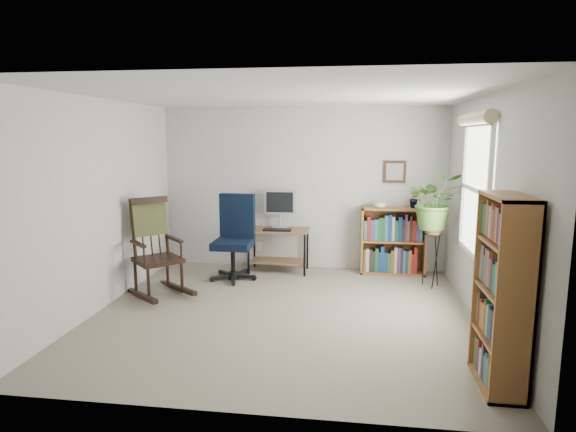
# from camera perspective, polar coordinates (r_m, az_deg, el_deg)

# --- Properties ---
(floor) EXTENTS (4.20, 4.00, 0.00)m
(floor) POSITION_cam_1_polar(r_m,az_deg,el_deg) (5.52, -0.57, -11.49)
(floor) COLOR gray
(floor) RESTS_ON ground
(ceiling) EXTENTS (4.20, 4.00, 0.00)m
(ceiling) POSITION_cam_1_polar(r_m,az_deg,el_deg) (5.18, -0.62, 14.16)
(ceiling) COLOR silver
(ceiling) RESTS_ON ground
(wall_back) EXTENTS (4.20, 0.00, 2.40)m
(wall_back) POSITION_cam_1_polar(r_m,az_deg,el_deg) (7.19, 1.73, 3.24)
(wall_back) COLOR #B9B9B4
(wall_back) RESTS_ON ground
(wall_front) EXTENTS (4.20, 0.00, 2.40)m
(wall_front) POSITION_cam_1_polar(r_m,az_deg,el_deg) (3.29, -5.69, -4.19)
(wall_front) COLOR #B9B9B4
(wall_front) RESTS_ON ground
(wall_left) EXTENTS (0.00, 4.00, 2.40)m
(wall_left) POSITION_cam_1_polar(r_m,az_deg,el_deg) (5.90, -21.22, 1.26)
(wall_left) COLOR #B9B9B4
(wall_left) RESTS_ON ground
(wall_right) EXTENTS (0.00, 4.00, 2.40)m
(wall_right) POSITION_cam_1_polar(r_m,az_deg,el_deg) (5.34, 22.32, 0.40)
(wall_right) COLOR #B9B9B4
(wall_right) RESTS_ON ground
(window) EXTENTS (0.12, 1.20, 1.50)m
(window) POSITION_cam_1_polar(r_m,az_deg,el_deg) (5.59, 21.29, 2.91)
(window) COLOR white
(window) RESTS_ON wall_right
(desk) EXTENTS (0.88, 0.49, 0.64)m
(desk) POSITION_cam_1_polar(r_m,az_deg,el_deg) (7.08, -1.13, -4.09)
(desk) COLOR brown
(desk) RESTS_ON floor
(monitor) EXTENTS (0.46, 0.16, 0.56)m
(monitor) POSITION_cam_1_polar(r_m,az_deg,el_deg) (7.11, -0.97, 0.86)
(monitor) COLOR silver
(monitor) RESTS_ON desk
(keyboard) EXTENTS (0.40, 0.15, 0.02)m
(keyboard) POSITION_cam_1_polar(r_m,az_deg,el_deg) (6.90, -1.29, -1.65)
(keyboard) COLOR black
(keyboard) RESTS_ON desk
(office_chair) EXTENTS (0.69, 0.69, 1.20)m
(office_chair) POSITION_cam_1_polar(r_m,az_deg,el_deg) (6.67, -6.59, -2.53)
(office_chair) COLOR black
(office_chair) RESTS_ON floor
(rocking_chair) EXTENTS (1.21, 1.21, 1.24)m
(rocking_chair) POSITION_cam_1_polar(r_m,az_deg,el_deg) (6.19, -15.22, -3.52)
(rocking_chair) COLOR black
(rocking_chair) RESTS_ON floor
(low_bookshelf) EXTENTS (0.92, 0.31, 0.97)m
(low_bookshelf) POSITION_cam_1_polar(r_m,az_deg,el_deg) (7.11, 12.35, -2.88)
(low_bookshelf) COLOR #945F30
(low_bookshelf) RESTS_ON floor
(tall_bookshelf) EXTENTS (0.29, 0.67, 1.54)m
(tall_bookshelf) POSITION_cam_1_polar(r_m,az_deg,el_deg) (4.14, 24.06, -8.31)
(tall_bookshelf) COLOR #945F30
(tall_bookshelf) RESTS_ON floor
(plant_stand) EXTENTS (0.29, 0.29, 0.83)m
(plant_stand) POSITION_cam_1_polar(r_m,az_deg,el_deg) (6.63, 16.70, -4.56)
(plant_stand) COLOR black
(plant_stand) RESTS_ON floor
(spider_plant) EXTENTS (1.69, 1.88, 1.46)m
(spider_plant) POSITION_cam_1_polar(r_m,az_deg,el_deg) (6.46, 17.15, 4.83)
(spider_plant) COLOR #3C6B25
(spider_plant) RESTS_ON plant_stand
(potted_plant_small) EXTENTS (0.13, 0.24, 0.11)m
(potted_plant_small) POSITION_cam_1_polar(r_m,az_deg,el_deg) (7.05, 14.76, 1.38)
(potted_plant_small) COLOR #3C6B25
(potted_plant_small) RESTS_ON low_bookshelf
(framed_picture) EXTENTS (0.32, 0.04, 0.32)m
(framed_picture) POSITION_cam_1_polar(r_m,az_deg,el_deg) (7.12, 12.53, 5.14)
(framed_picture) COLOR black
(framed_picture) RESTS_ON wall_back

